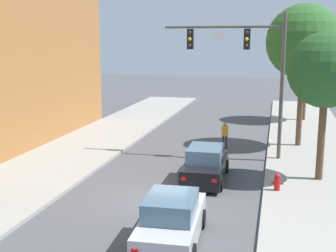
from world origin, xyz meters
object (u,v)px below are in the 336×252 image
(street_tree_second, at_px, (304,42))
(pedestrian_crossing_road, at_px, (225,134))
(car_lead_black, at_px, (206,165))
(car_following_silver, at_px, (172,221))
(traffic_signal_mast, at_px, (248,59))
(street_tree_third, at_px, (307,48))
(street_tree_nearest, at_px, (326,70))
(fire_hydrant, at_px, (277,182))

(street_tree_second, bearing_deg, pedestrian_crossing_road, -159.66)
(car_lead_black, relative_size, street_tree_second, 0.52)
(car_following_silver, distance_m, street_tree_second, 15.65)
(traffic_signal_mast, distance_m, pedestrian_crossing_road, 4.93)
(car_following_silver, height_order, pedestrian_crossing_road, pedestrian_crossing_road)
(street_tree_second, bearing_deg, street_tree_third, 85.38)
(pedestrian_crossing_road, relative_size, street_tree_nearest, 0.25)
(car_following_silver, relative_size, street_tree_second, 0.53)
(street_tree_nearest, height_order, street_tree_second, street_tree_second)
(traffic_signal_mast, bearing_deg, street_tree_third, 73.59)
(car_following_silver, relative_size, street_tree_third, 0.56)
(street_tree_nearest, xyz_separation_m, street_tree_third, (0.06, 15.37, 0.66))
(pedestrian_crossing_road, relative_size, street_tree_second, 0.20)
(car_lead_black, bearing_deg, pedestrian_crossing_road, 88.39)
(pedestrian_crossing_road, height_order, street_tree_second, street_tree_second)
(car_following_silver, bearing_deg, traffic_signal_mast, 82.00)
(car_following_silver, height_order, street_tree_third, street_tree_third)
(traffic_signal_mast, distance_m, street_tree_second, 4.47)
(car_following_silver, distance_m, fire_hydrant, 6.34)
(pedestrian_crossing_road, distance_m, fire_hydrant, 7.63)
(street_tree_third, bearing_deg, pedestrian_crossing_road, -115.20)
(fire_hydrant, bearing_deg, pedestrian_crossing_road, 113.27)
(car_lead_black, xyz_separation_m, fire_hydrant, (3.18, -1.04, -0.22))
(street_tree_nearest, bearing_deg, car_lead_black, -169.08)
(car_lead_black, relative_size, pedestrian_crossing_road, 2.61)
(traffic_signal_mast, bearing_deg, street_tree_nearest, -42.46)
(car_lead_black, distance_m, street_tree_third, 17.79)
(pedestrian_crossing_road, height_order, fire_hydrant, pedestrian_crossing_road)
(street_tree_second, relative_size, street_tree_third, 1.06)
(pedestrian_crossing_road, xyz_separation_m, street_tree_nearest, (4.82, -4.99, 4.10))
(car_following_silver, bearing_deg, fire_hydrant, 59.59)
(traffic_signal_mast, height_order, fire_hydrant, traffic_signal_mast)
(pedestrian_crossing_road, bearing_deg, street_tree_second, 20.34)
(car_lead_black, height_order, car_following_silver, same)
(car_lead_black, relative_size, fire_hydrant, 5.94)
(street_tree_third, bearing_deg, car_lead_black, -107.19)
(street_tree_nearest, height_order, street_tree_third, street_tree_third)
(car_following_silver, bearing_deg, pedestrian_crossing_road, 89.09)
(traffic_signal_mast, distance_m, street_tree_third, 12.67)
(traffic_signal_mast, relative_size, street_tree_nearest, 1.15)
(traffic_signal_mast, relative_size, pedestrian_crossing_road, 4.57)
(fire_hydrant, bearing_deg, car_following_silver, -120.41)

